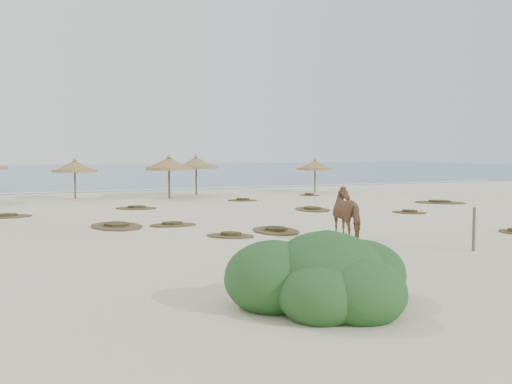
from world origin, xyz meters
TOP-DOWN VIEW (x-y plane):
  - ground at (0.00, 0.00)m, footprint 160.00×160.00m
  - ocean at (0.00, 75.00)m, footprint 200.00×100.00m
  - foam_line at (0.00, 26.00)m, footprint 70.00×0.60m
  - palapa_1 at (-6.64, 19.31)m, footprint 3.40×3.40m
  - palapa_2 at (-1.16, 17.04)m, footprint 3.54×3.54m
  - palapa_3 at (-0.60, 19.15)m, footprint 3.91×3.91m
  - palapa_4 at (1.37, 19.36)m, footprint 3.94×3.94m
  - palapa_5 at (10.17, 18.35)m, footprint 3.51×3.51m
  - horse at (-0.14, -2.04)m, footprint 1.20×2.21m
  - fence_post_near at (2.05, -5.34)m, footprint 0.13×0.13m
  - bush at (-5.16, -8.87)m, footprint 3.76×3.31m
  - scrub_1 at (-6.72, 4.54)m, footprint 2.27×3.18m
  - scrub_2 at (-4.59, 3.98)m, footprint 1.97×1.36m
  - scrub_3 at (3.62, 7.14)m, footprint 2.06×2.82m
  - scrub_4 at (7.21, 3.97)m, footprint 1.87×2.03m
  - scrub_5 at (12.41, 7.70)m, footprint 3.39×3.34m
  - scrub_6 at (-10.71, 9.99)m, footprint 2.31×1.51m
  - scrub_7 at (2.50, 13.72)m, footprint 2.20×2.03m
  - scrub_9 at (-1.53, 0.80)m, footprint 1.85×2.65m
  - scrub_10 at (8.24, 15.74)m, footprint 1.48×1.86m
  - scrub_11 at (-3.54, 0.28)m, footprint 2.05×1.99m
  - scrub_13 at (-4.46, 11.43)m, footprint 2.62×2.32m

SIDE VIEW (x-z plane):
  - ground at x=0.00m, z-range 0.00..0.00m
  - ocean at x=0.00m, z-range 0.00..0.01m
  - foam_line at x=0.00m, z-range 0.00..0.01m
  - scrub_5 at x=12.41m, z-range -0.03..0.13m
  - scrub_3 at x=3.62m, z-range -0.03..0.13m
  - scrub_6 at x=-10.71m, z-range -0.03..0.13m
  - scrub_7 at x=2.50m, z-range -0.03..0.13m
  - scrub_9 at x=-1.53m, z-range -0.03..0.13m
  - scrub_13 at x=-4.46m, z-range -0.03..0.13m
  - scrub_1 at x=-6.72m, z-range -0.03..0.13m
  - scrub_2 at x=-4.59m, z-range -0.03..0.13m
  - scrub_4 at x=7.21m, z-range -0.03..0.13m
  - scrub_10 at x=8.24m, z-range -0.03..0.13m
  - scrub_11 at x=-3.54m, z-range -0.03..0.13m
  - bush at x=-5.16m, z-range -0.29..1.39m
  - fence_post_near at x=2.05m, z-range 0.00..1.31m
  - horse at x=-0.14m, z-range 0.00..1.79m
  - palapa_5 at x=10.17m, z-range 0.70..3.23m
  - palapa_1 at x=-6.64m, z-range 0.72..3.33m
  - palapa_2 at x=-1.16m, z-range 0.77..3.57m
  - palapa_3 at x=-0.60m, z-range 0.78..3.59m
  - palapa_4 at x=1.37m, z-range 0.78..3.59m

